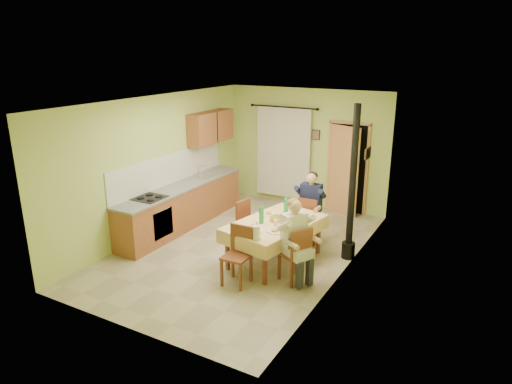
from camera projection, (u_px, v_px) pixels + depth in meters
The scene contains 17 objects.
floor at pixel (242, 248), 8.75m from camera, with size 4.00×6.00×0.01m, color tan.
room_shell at pixel (241, 156), 8.20m from camera, with size 4.04×6.04×2.82m.
kitchen_run at pixel (183, 205), 9.73m from camera, with size 0.64×3.64×1.56m.
upper_cabinets at pixel (211, 127), 10.42m from camera, with size 0.35×1.40×0.70m, color brown.
curtain at pixel (283, 152), 11.04m from camera, with size 1.70×0.07×2.22m.
doorway at pixel (346, 169), 10.37m from camera, with size 0.96×0.37×2.15m.
dining_table at pixel (275, 242), 8.13m from camera, with size 1.44×2.02×0.76m.
tableware at pixel (272, 220), 7.91m from camera, with size 0.72×1.68×0.33m.
chair_far at pixel (309, 228), 8.98m from camera, with size 0.40×0.40×0.94m.
chair_near at pixel (237, 267), 7.38m from camera, with size 0.41×0.41×0.96m.
chair_right at pixel (295, 265), 7.44m from camera, with size 0.56×0.56×0.97m.
chair_left at pixel (249, 233), 8.72m from camera, with size 0.45×0.45×0.93m.
man_far at pixel (311, 199), 8.82m from camera, with size 0.59×0.47×1.39m.
man_right at pixel (295, 231), 7.28m from camera, with size 0.62×0.65×1.39m.
stove_flue at pixel (351, 205), 8.06m from camera, with size 0.24×0.24×2.80m.
picture_back at pixel (316, 135), 10.58m from camera, with size 0.19×0.03×0.23m, color black.
picture_right at pixel (368, 153), 8.28m from camera, with size 0.03×0.31×0.21m, color brown.
Camera 1 is at (4.12, -6.88, 3.68)m, focal length 32.00 mm.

